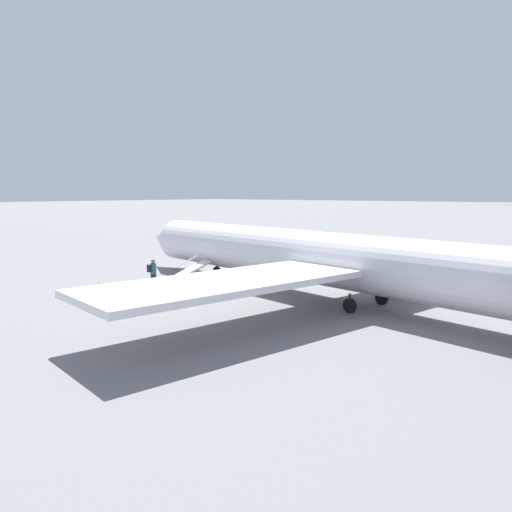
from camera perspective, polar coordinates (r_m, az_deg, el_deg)
ground_plane at (r=27.13m, az=7.51°, el=-4.91°), size 600.00×600.00×0.00m
airplane_main at (r=26.06m, az=9.34°, el=-0.45°), size 36.02×27.78×7.49m
boarding_stairs at (r=31.25m, az=-9.57°, el=-2.61°), size 1.67×4.13×1.81m
passenger at (r=30.49m, az=-11.71°, el=-1.73°), size 0.38×0.56×1.74m
traffic_cone_near_stairs at (r=30.30m, az=-17.53°, el=-3.41°), size 0.50×0.50×0.55m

